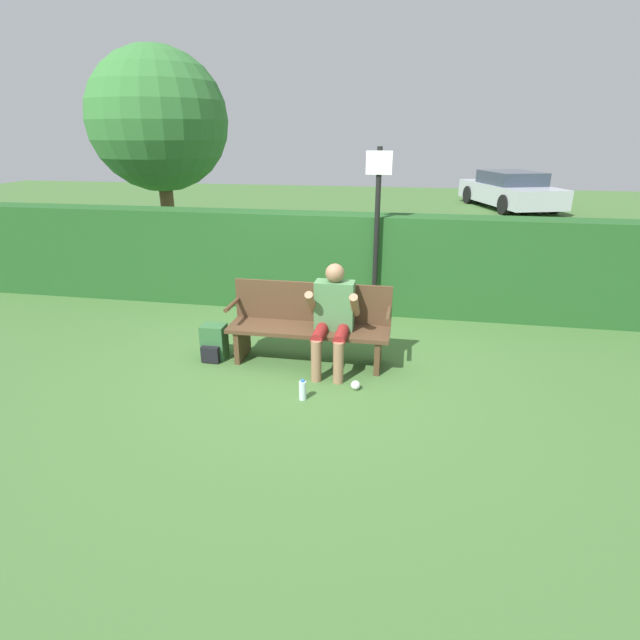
% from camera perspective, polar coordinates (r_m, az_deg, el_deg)
% --- Properties ---
extents(ground_plane, '(40.00, 40.00, 0.00)m').
position_cam_1_polar(ground_plane, '(5.77, -1.29, -4.84)').
color(ground_plane, '#426B33').
extents(hedge_back, '(12.00, 0.50, 1.41)m').
position_cam_1_polar(hedge_back, '(7.35, 1.73, 6.63)').
color(hedge_back, '#235623').
rests_on(hedge_back, ground).
extents(park_bench, '(1.82, 0.48, 0.89)m').
position_cam_1_polar(park_bench, '(5.66, -1.18, -0.44)').
color(park_bench, '#513823').
rests_on(park_bench, ground).
extents(person_seated, '(0.56, 0.64, 1.17)m').
position_cam_1_polar(person_seated, '(5.42, 1.50, 0.78)').
color(person_seated, '#4C7F4C').
rests_on(person_seated, ground).
extents(backpack, '(0.27, 0.29, 0.41)m').
position_cam_1_polar(backpack, '(5.93, -12.03, -2.57)').
color(backpack, '#336638').
rests_on(backpack, ground).
extents(water_bottle, '(0.07, 0.07, 0.22)m').
position_cam_1_polar(water_bottle, '(4.97, -2.00, -8.02)').
color(water_bottle, silver).
rests_on(water_bottle, ground).
extents(signpost, '(0.33, 0.09, 2.32)m').
position_cam_1_polar(signpost, '(6.82, 6.51, 10.74)').
color(signpost, black).
rests_on(signpost, ground).
extents(parked_car, '(3.12, 4.77, 1.24)m').
position_cam_1_polar(parked_car, '(18.96, 20.87, 13.68)').
color(parked_car, '#B7BCC6').
rests_on(parked_car, ground).
extents(tree, '(2.72, 2.72, 4.07)m').
position_cam_1_polar(tree, '(11.04, -17.97, 20.81)').
color(tree, brown).
rests_on(tree, ground).
extents(litter_crumple, '(0.10, 0.10, 0.10)m').
position_cam_1_polar(litter_crumple, '(5.18, 4.08, -7.44)').
color(litter_crumple, silver).
rests_on(litter_crumple, ground).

